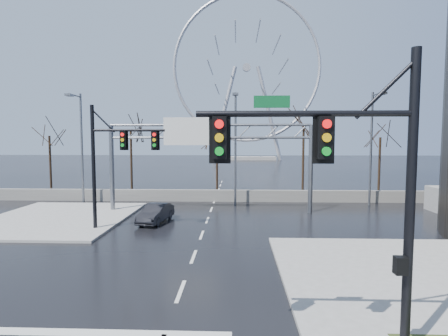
{
  "coord_description": "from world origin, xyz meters",
  "views": [
    {
      "loc": [
        2.13,
        -12.85,
        5.71
      ],
      "look_at": [
        1.31,
        9.44,
        4.0
      ],
      "focal_mm": 28.0,
      "sensor_mm": 36.0,
      "label": 1
    }
  ],
  "objects_px": {
    "signal_mast_far": "(111,155)",
    "ferris_wheel": "(246,74)",
    "sign_gantry": "(205,148)",
    "car": "(156,213)",
    "signal_mast_near": "(357,175)"
  },
  "relations": [
    {
      "from": "signal_mast_far",
      "to": "ferris_wheel",
      "type": "distance_m",
      "value": 89.3
    },
    {
      "from": "signal_mast_far",
      "to": "sign_gantry",
      "type": "relative_size",
      "value": 0.49
    },
    {
      "from": "ferris_wheel",
      "to": "car",
      "type": "bearing_deg",
      "value": -95.86
    },
    {
      "from": "ferris_wheel",
      "to": "car",
      "type": "distance_m",
      "value": 87.95
    },
    {
      "from": "sign_gantry",
      "to": "signal_mast_near",
      "type": "bearing_deg",
      "value": -73.81
    },
    {
      "from": "sign_gantry",
      "to": "car",
      "type": "relative_size",
      "value": 4.17
    },
    {
      "from": "sign_gantry",
      "to": "car",
      "type": "bearing_deg",
      "value": -130.95
    },
    {
      "from": "signal_mast_far",
      "to": "car",
      "type": "height_order",
      "value": "signal_mast_far"
    },
    {
      "from": "signal_mast_far",
      "to": "ferris_wheel",
      "type": "relative_size",
      "value": 0.16
    },
    {
      "from": "sign_gantry",
      "to": "car",
      "type": "xyz_separation_m",
      "value": [
        -3.21,
        -3.7,
        -4.53
      ]
    },
    {
      "from": "signal_mast_near",
      "to": "car",
      "type": "xyz_separation_m",
      "value": [
        -8.73,
        15.3,
        -4.23
      ]
    },
    {
      "from": "ferris_wheel",
      "to": "signal_mast_near",
      "type": "bearing_deg",
      "value": -89.92
    },
    {
      "from": "sign_gantry",
      "to": "signal_mast_far",
      "type": "bearing_deg",
      "value": -132.47
    },
    {
      "from": "signal_mast_near",
      "to": "ferris_wheel",
      "type": "xyz_separation_m",
      "value": [
        -0.14,
        99.04,
        21.26
      ]
    },
    {
      "from": "signal_mast_near",
      "to": "sign_gantry",
      "type": "bearing_deg",
      "value": 106.19
    }
  ]
}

